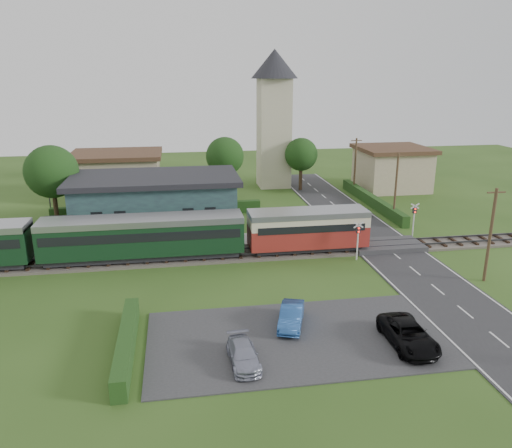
{
  "coord_description": "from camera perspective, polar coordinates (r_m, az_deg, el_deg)",
  "views": [
    {
      "loc": [
        -7.86,
        -36.9,
        14.76
      ],
      "look_at": [
        -1.25,
        4.0,
        2.12
      ],
      "focal_mm": 35.0,
      "sensor_mm": 36.0,
      "label": 1
    }
  ],
  "objects": [
    {
      "name": "hedge_carpark",
      "position": [
        28.81,
        -14.59,
        -13.08
      ],
      "size": [
        0.8,
        9.0,
        1.2
      ],
      "primitive_type": "cube",
      "color": "#193814",
      "rests_on": "ground"
    },
    {
      "name": "house_east",
      "position": [
        68.03,
        15.26,
        6.24
      ],
      "size": [
        8.8,
        8.8,
        5.5
      ],
      "color": "tan",
      "rests_on": "ground"
    },
    {
      "name": "railway_track",
      "position": [
        42.3,
        2.11,
        -3.31
      ],
      "size": [
        76.0,
        3.2,
        0.49
      ],
      "color": "#4C443D",
      "rests_on": "ground"
    },
    {
      "name": "crossing_deck",
      "position": [
        45.2,
        14.66,
        -2.37
      ],
      "size": [
        6.2,
        3.4,
        0.45
      ],
      "primitive_type": "cube",
      "color": "#333335",
      "rests_on": "ground"
    },
    {
      "name": "tree_b",
      "position": [
        60.97,
        -3.57,
        7.73
      ],
      "size": [
        4.6,
        4.6,
        7.34
      ],
      "color": "#332316",
      "rests_on": "ground"
    },
    {
      "name": "house_west",
      "position": [
        63.45,
        -15.54,
        5.47
      ],
      "size": [
        10.8,
        8.8,
        5.5
      ],
      "color": "tan",
      "rests_on": "ground"
    },
    {
      "name": "pedestrian_near",
      "position": [
        43.91,
        -3.95,
        -1.03
      ],
      "size": [
        0.63,
        0.47,
        1.56
      ],
      "primitive_type": "imported",
      "rotation": [
        0.0,
        0.0,
        2.96
      ],
      "color": "gray",
      "rests_on": "platform"
    },
    {
      "name": "tree_c",
      "position": [
        64.69,
        5.18,
        7.91
      ],
      "size": [
        4.2,
        4.2,
        6.78
      ],
      "color": "#332316",
      "rests_on": "ground"
    },
    {
      "name": "platform",
      "position": [
        44.59,
        -11.43,
        -2.41
      ],
      "size": [
        30.0,
        3.0,
        0.45
      ],
      "primitive_type": "cube",
      "color": "gray",
      "rests_on": "ground"
    },
    {
      "name": "equipment_hut",
      "position": [
        45.21,
        -21.71,
        -1.01
      ],
      "size": [
        2.3,
        2.3,
        2.55
      ],
      "color": "beige",
      "rests_on": "platform"
    },
    {
      "name": "hedge_roadside",
      "position": [
        59.04,
        13.08,
        2.64
      ],
      "size": [
        0.8,
        18.0,
        1.2
      ],
      "primitive_type": "cube",
      "color": "#193814",
      "rests_on": "ground"
    },
    {
      "name": "utility_pole_d",
      "position": [
        63.87,
        11.26,
        6.6
      ],
      "size": [
        1.4,
        0.22,
        7.0
      ],
      "color": "#473321",
      "rests_on": "ground"
    },
    {
      "name": "car_park_dark",
      "position": [
        29.75,
        17.01,
        -11.99
      ],
      "size": [
        2.2,
        4.71,
        1.3
      ],
      "primitive_type": "imported",
      "rotation": [
        0.0,
        0.0,
        -0.01
      ],
      "color": "black",
      "rests_on": "car_park"
    },
    {
      "name": "streetlamp_west",
      "position": [
        59.79,
        -22.73,
        4.33
      ],
      "size": [
        0.3,
        0.3,
        5.15
      ],
      "color": "#3F3F47",
      "rests_on": "ground"
    },
    {
      "name": "station_building",
      "position": [
        49.43,
        -11.38,
        2.49
      ],
      "size": [
        16.0,
        9.0,
        5.3
      ],
      "color": "#2B3C42",
      "rests_on": "ground"
    },
    {
      "name": "car_on_road",
      "position": [
        54.19,
        10.95,
        1.6
      ],
      "size": [
        4.06,
        2.67,
        1.28
      ],
      "primitive_type": "imported",
      "rotation": [
        0.0,
        0.0,
        1.24
      ],
      "color": "navy",
      "rests_on": "road"
    },
    {
      "name": "car_park",
      "position": [
        29.61,
        4.59,
        -12.91
      ],
      "size": [
        17.0,
        9.0,
        0.08
      ],
      "primitive_type": "cube",
      "color": "#333335",
      "rests_on": "ground"
    },
    {
      "name": "ground",
      "position": [
        40.51,
        2.66,
        -4.43
      ],
      "size": [
        120.0,
        120.0,
        0.0
      ],
      "primitive_type": "plane",
      "color": "#2D4C19"
    },
    {
      "name": "road",
      "position": [
        43.56,
        15.68,
        -3.47
      ],
      "size": [
        6.0,
        70.0,
        0.05
      ],
      "primitive_type": "cube",
      "color": "#28282B",
      "rests_on": "ground"
    },
    {
      "name": "pedestrian_far",
      "position": [
        44.31,
        -17.73,
        -1.57
      ],
      "size": [
        0.8,
        0.94,
        1.68
      ],
      "primitive_type": "imported",
      "rotation": [
        0.0,
        0.0,
        1.34
      ],
      "color": "gray",
      "rests_on": "platform"
    },
    {
      "name": "train",
      "position": [
        41.33,
        -17.17,
        -1.55
      ],
      "size": [
        43.2,
        2.9,
        3.4
      ],
      "color": "#232328",
      "rests_on": "ground"
    },
    {
      "name": "car_park_blue",
      "position": [
        30.61,
        4.05,
        -10.43
      ],
      "size": [
        2.43,
        3.97,
        1.24
      ],
      "primitive_type": "imported",
      "rotation": [
        0.0,
        0.0,
        -0.32
      ],
      "color": "#234F94",
      "rests_on": "car_park"
    },
    {
      "name": "hedge_station",
      "position": [
        54.31,
        -11.12,
        1.58
      ],
      "size": [
        22.0,
        0.8,
        1.3
      ],
      "primitive_type": "cube",
      "color": "#193814",
      "rests_on": "ground"
    },
    {
      "name": "utility_pole_b",
      "position": [
        39.56,
        25.22,
        -1.05
      ],
      "size": [
        1.4,
        0.22,
        7.0
      ],
      "color": "#473321",
      "rests_on": "ground"
    },
    {
      "name": "streetlamp_east",
      "position": [
        69.21,
        11.22,
        6.89
      ],
      "size": [
        0.3,
        0.3,
        5.15
      ],
      "color": "#3F3F47",
      "rests_on": "ground"
    },
    {
      "name": "church_tower",
      "position": [
        66.31,
        2.08,
        13.03
      ],
      "size": [
        6.0,
        6.0,
        17.6
      ],
      "color": "beige",
      "rests_on": "ground"
    },
    {
      "name": "crossing_signal_far",
      "position": [
        48.21,
        17.63,
        0.97
      ],
      "size": [
        0.84,
        0.28,
        3.28
      ],
      "color": "silver",
      "rests_on": "ground"
    },
    {
      "name": "tree_a",
      "position": [
        53.16,
        -22.33,
        5.53
      ],
      "size": [
        5.2,
        5.2,
        8.0
      ],
      "color": "#332316",
      "rests_on": "ground"
    },
    {
      "name": "utility_pole_c",
      "position": [
        53.01,
        15.69,
        4.2
      ],
      "size": [
        1.4,
        0.22,
        7.0
      ],
      "color": "#473321",
      "rests_on": "ground"
    },
    {
      "name": "car_park_silver",
      "position": [
        26.99,
        -1.46,
        -14.68
      ],
      "size": [
        1.63,
        3.65,
        1.04
      ],
      "primitive_type": "imported",
      "rotation": [
        0.0,
        0.0,
        0.05
      ],
      "color": "#9597AC",
      "rests_on": "car_park"
    },
    {
      "name": "crossing_signal_near",
      "position": [
        41.16,
        11.58,
        -1.25
      ],
      "size": [
        0.84,
        0.28,
        3.28
      ],
      "color": "silver",
      "rests_on": "ground"
    }
  ]
}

